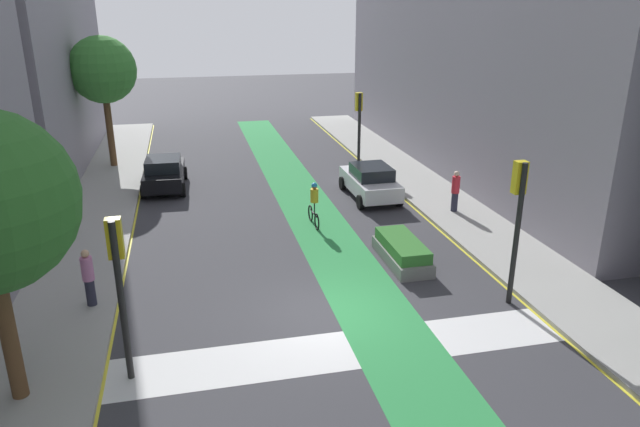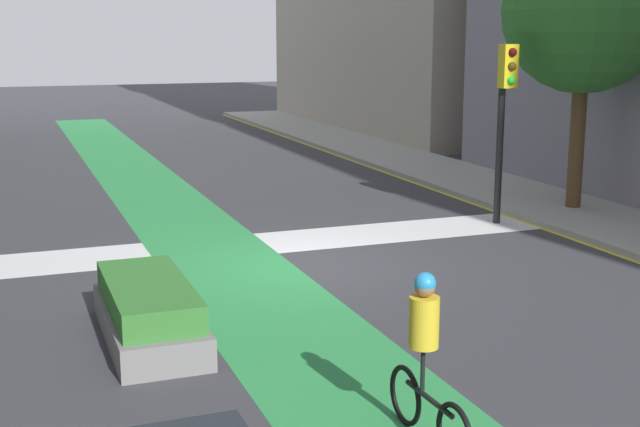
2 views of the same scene
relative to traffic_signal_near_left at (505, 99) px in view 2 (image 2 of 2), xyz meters
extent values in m
plane|color=#38383D|center=(5.33, 1.86, -2.84)|extent=(120.00, 120.00, 0.00)
cube|color=#2D8C47|center=(6.75, 1.86, -2.84)|extent=(2.40, 60.00, 0.01)
cube|color=silver|center=(5.33, -0.14, -2.84)|extent=(12.00, 1.80, 0.01)
cube|color=#9E9E99|center=(-2.17, 1.86, -2.77)|extent=(3.00, 60.00, 0.15)
cube|color=yellow|center=(-0.67, 1.86, -2.84)|extent=(0.16, 60.00, 0.01)
cylinder|color=black|center=(0.00, -0.12, -0.82)|extent=(0.16, 0.16, 4.04)
cube|color=gold|center=(0.00, 0.08, 0.73)|extent=(0.35, 0.28, 0.95)
sphere|color=#3F0A0A|center=(0.00, 0.22, 1.03)|extent=(0.20, 0.20, 0.20)
sphere|color=#4C380C|center=(0.00, 0.22, 0.73)|extent=(0.20, 0.20, 0.20)
sphere|color=#26D833|center=(0.00, 0.22, 0.43)|extent=(0.20, 0.20, 0.20)
torus|color=black|center=(6.54, 8.44, -2.50)|extent=(0.08, 0.68, 0.68)
cylinder|color=black|center=(6.52, 8.96, -2.32)|extent=(0.09, 0.95, 0.06)
cylinder|color=black|center=(6.53, 8.81, -2.05)|extent=(0.05, 0.05, 0.50)
cylinder|color=gold|center=(6.53, 8.81, -1.53)|extent=(0.32, 0.32, 0.55)
sphere|color=#8C6647|center=(6.53, 8.81, -1.14)|extent=(0.22, 0.22, 0.22)
sphere|color=#268CCC|center=(6.53, 8.81, -1.10)|extent=(0.23, 0.23, 0.23)
cylinder|color=brown|center=(-2.37, -0.48, -1.04)|extent=(0.36, 0.36, 3.30)
sphere|color=#2D6B28|center=(-2.37, -0.48, 1.95)|extent=(3.83, 3.83, 3.83)
cube|color=slate|center=(8.75, 4.73, -2.62)|extent=(1.22, 3.08, 0.45)
cube|color=#33722D|center=(8.75, 4.73, -2.19)|extent=(1.10, 2.77, 0.40)
camera|label=1|loc=(1.78, -12.81, 5.70)|focal=32.79mm
camera|label=2|loc=(10.53, 16.38, 1.43)|focal=47.91mm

